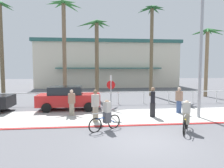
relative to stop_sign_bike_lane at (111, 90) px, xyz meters
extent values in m
plane|color=#5B5B60|center=(1.04, 5.83, -1.68)|extent=(80.00, 80.00, 0.00)
cube|color=beige|center=(1.04, 0.03, -1.67)|extent=(44.00, 4.00, 0.02)
cube|color=maroon|center=(1.04, -1.97, -1.66)|extent=(44.00, 0.24, 0.03)
cube|color=beige|center=(1.45, 23.54, 1.75)|extent=(22.08, 11.42, 6.86)
cube|color=#2D605B|center=(1.45, 23.54, 5.43)|extent=(22.68, 12.02, 0.50)
cube|color=#2D605B|center=(1.45, 17.33, 1.32)|extent=(15.45, 1.20, 0.16)
cylinder|color=white|center=(1.04, 4.33, -0.68)|extent=(26.17, 0.08, 0.08)
cylinder|color=white|center=(-7.68, 4.33, -1.18)|extent=(0.08, 0.08, 1.00)
cylinder|color=white|center=(-5.50, 4.33, -1.18)|extent=(0.08, 0.08, 1.00)
cylinder|color=white|center=(-3.32, 4.33, -1.18)|extent=(0.08, 0.08, 1.00)
cylinder|color=white|center=(-1.14, 4.33, -1.18)|extent=(0.08, 0.08, 1.00)
cylinder|color=white|center=(1.04, 4.33, -1.18)|extent=(0.08, 0.08, 1.00)
cylinder|color=white|center=(3.22, 4.33, -1.18)|extent=(0.08, 0.08, 1.00)
cylinder|color=white|center=(5.40, 4.33, -1.18)|extent=(0.08, 0.08, 1.00)
cylinder|color=white|center=(7.58, 4.33, -1.18)|extent=(0.08, 0.08, 1.00)
cylinder|color=white|center=(9.76, 4.33, -1.18)|extent=(0.08, 0.08, 1.00)
cylinder|color=gray|center=(0.00, 0.00, -0.58)|extent=(0.08, 0.08, 2.20)
cube|color=white|center=(0.00, 0.00, 0.70)|extent=(0.04, 0.56, 0.36)
cylinder|color=red|center=(0.00, 0.00, 0.30)|extent=(0.52, 0.03, 0.52)
cylinder|color=#9EA0A5|center=(5.31, -0.66, 2.07)|extent=(0.18, 0.18, 7.50)
cylinder|color=brown|center=(-9.63, 8.00, 2.87)|extent=(0.36, 0.36, 9.09)
cone|color=#2D6B33|center=(-9.01, 8.00, 7.19)|extent=(1.34, 0.32, 0.74)
cone|color=#2D6B33|center=(-9.23, 8.68, 7.22)|extent=(1.11, 1.60, 0.70)
cone|color=#2D6B33|center=(-9.18, 7.22, 7.16)|extent=(1.22, 1.79, 0.81)
cylinder|color=#756047|center=(-3.63, 6.76, 2.79)|extent=(0.36, 0.36, 8.94)
cone|color=#387F3D|center=(-2.79, 6.76, 7.00)|extent=(1.79, 0.32, 0.84)
cone|color=#387F3D|center=(-2.99, 7.40, 6.99)|extent=(1.58, 1.58, 0.85)
cone|color=#387F3D|center=(-3.63, 7.51, 7.08)|extent=(0.32, 1.58, 0.69)
cone|color=#387F3D|center=(-4.11, 7.24, 7.11)|extent=(1.23, 1.23, 0.63)
cone|color=#387F3D|center=(-4.41, 6.76, 7.13)|extent=(1.61, 0.32, 0.59)
cone|color=#387F3D|center=(-4.13, 6.26, 7.09)|extent=(1.27, 1.27, 0.66)
cone|color=#387F3D|center=(-3.63, 5.90, 7.12)|extent=(0.32, 1.77, 0.61)
cone|color=#387F3D|center=(-3.02, 6.14, 7.07)|extent=(1.51, 1.51, 0.71)
cylinder|color=brown|center=(-0.67, 6.72, 1.97)|extent=(0.36, 0.36, 7.30)
cone|color=#2D6B33|center=(-0.04, 6.72, 5.39)|extent=(1.37, 0.32, 0.76)
cone|color=#2D6B33|center=(-0.26, 7.43, 5.41)|extent=(1.13, 1.63, 0.72)
cone|color=#2D6B33|center=(-1.08, 7.44, 5.35)|extent=(1.16, 1.69, 0.84)
cone|color=#2D6B33|center=(-1.58, 6.72, 5.35)|extent=(1.91, 0.32, 0.84)
cone|color=#2D6B33|center=(-1.03, 6.09, 5.38)|extent=(1.06, 1.51, 0.77)
cone|color=#2D6B33|center=(-0.21, 5.94, 5.43)|extent=(1.21, 1.78, 0.68)
cylinder|color=brown|center=(5.26, 9.07, 3.05)|extent=(0.36, 0.36, 9.46)
cone|color=#235B2D|center=(5.96, 9.07, 7.63)|extent=(1.47, 0.32, 0.62)
cone|color=#235B2D|center=(5.87, 9.67, 7.60)|extent=(1.49, 1.49, 0.67)
cone|color=#235B2D|center=(5.26, 9.81, 7.57)|extent=(0.32, 1.58, 0.74)
cone|color=#235B2D|center=(4.60, 9.72, 7.61)|extent=(1.58, 1.58, 0.66)
cone|color=#235B2D|center=(4.61, 9.07, 7.58)|extent=(1.40, 0.32, 0.71)
cone|color=#235B2D|center=(4.75, 8.56, 7.64)|extent=(1.29, 1.29, 0.59)
cone|color=#235B2D|center=(5.26, 8.16, 7.57)|extent=(0.32, 1.88, 0.73)
cone|color=#235B2D|center=(5.74, 8.58, 7.61)|extent=(1.25, 1.25, 0.65)
cylinder|color=#846B4C|center=(10.83, 7.85, 1.80)|extent=(0.36, 0.36, 6.96)
cone|color=#2D6B33|center=(11.72, 7.85, 5.03)|extent=(1.87, 0.32, 0.81)
cone|color=#2D6B33|center=(11.34, 8.28, 5.13)|extent=(1.29, 1.15, 0.62)
cone|color=#2D6B33|center=(10.98, 8.70, 5.07)|extent=(0.63, 1.84, 0.74)
cone|color=#2D6B33|center=(10.36, 8.65, 5.13)|extent=(1.23, 1.81, 0.63)
cone|color=#2D6B33|center=(10.07, 8.12, 5.06)|extent=(1.70, 0.88, 0.77)
cone|color=#2D6B33|center=(10.26, 7.64, 5.14)|extent=(1.31, 0.74, 0.60)
cone|color=#2D6B33|center=(10.52, 7.31, 5.06)|extent=(0.95, 1.32, 0.75)
cone|color=#2D6B33|center=(10.95, 7.15, 5.08)|extent=(0.57, 1.53, 0.71)
cone|color=#2D6B33|center=(11.48, 7.30, 5.12)|extent=(1.55, 1.37, 0.64)
cylinder|color=black|center=(-7.47, 3.14, -1.35)|extent=(0.66, 0.22, 0.66)
cube|color=red|center=(-2.78, 2.45, -0.95)|extent=(4.40, 1.80, 0.80)
cube|color=#1E2328|center=(-3.03, 2.45, -0.27)|extent=(2.29, 1.58, 0.56)
cylinder|color=black|center=(-1.38, 3.35, -1.35)|extent=(0.66, 0.22, 0.66)
cylinder|color=black|center=(-1.38, 1.55, -1.35)|extent=(0.66, 0.22, 0.66)
cylinder|color=black|center=(-4.19, 3.35, -1.35)|extent=(0.66, 0.22, 0.66)
cylinder|color=black|center=(-4.19, 1.55, -1.35)|extent=(0.66, 0.22, 0.66)
torus|color=black|center=(-1.02, -2.87, -1.35)|extent=(0.65, 0.42, 0.72)
torus|color=black|center=(-0.07, -2.31, -1.35)|extent=(0.65, 0.42, 0.72)
cylinder|color=#2851A8|center=(-0.36, -2.48, -1.20)|extent=(0.62, 0.39, 0.35)
cylinder|color=#2851A8|center=(-0.81, -2.75, -1.06)|extent=(0.36, 0.24, 0.07)
cylinder|color=#2851A8|center=(-0.44, -2.53, -1.13)|extent=(0.05, 0.05, 0.44)
cylinder|color=silver|center=(-0.97, -2.85, -0.80)|extent=(0.45, 0.28, 0.04)
cube|color=#4C4C51|center=(-0.44, -2.53, -1.07)|extent=(0.42, 0.40, 0.52)
cube|color=#B7B2A8|center=(-0.44, -2.53, -0.55)|extent=(0.40, 0.42, 0.52)
sphere|color=#9E7556|center=(-0.44, -2.53, -0.32)|extent=(0.22, 0.22, 0.22)
torus|color=black|center=(2.95, -3.66, -1.35)|extent=(0.44, 0.64, 0.72)
torus|color=black|center=(3.54, -2.74, -1.35)|extent=(0.44, 0.64, 0.72)
cylinder|color=gold|center=(3.36, -3.02, -1.20)|extent=(0.41, 0.61, 0.35)
cylinder|color=gold|center=(3.08, -3.46, -1.06)|extent=(0.25, 0.35, 0.07)
cylinder|color=gold|center=(3.31, -3.10, -1.13)|extent=(0.05, 0.05, 0.44)
cylinder|color=silver|center=(2.97, -3.62, -0.80)|extent=(0.30, 0.44, 0.04)
cube|color=gray|center=(3.31, -3.10, -1.07)|extent=(0.41, 0.42, 0.52)
cube|color=#B7B2A8|center=(3.31, -3.10, -0.55)|extent=(0.43, 0.40, 0.52)
sphere|color=beige|center=(3.31, -3.10, -0.32)|extent=(0.22, 0.22, 0.22)
cylinder|color=gray|center=(-0.97, -1.08, -1.24)|extent=(0.45, 0.45, 0.87)
cube|color=#B7B2A8|center=(-0.97, -1.08, -0.47)|extent=(0.46, 0.47, 0.67)
sphere|color=brown|center=(-0.97, -1.08, 0.02)|extent=(0.24, 0.24, 0.24)
cylinder|color=gray|center=(-2.43, 0.58, -1.28)|extent=(0.41, 0.41, 0.80)
cube|color=#93705B|center=(-2.43, 0.58, -0.58)|extent=(0.47, 0.38, 0.61)
sphere|color=beige|center=(-2.43, 0.58, -0.13)|extent=(0.22, 0.22, 0.22)
cylinder|color=#232326|center=(2.54, -0.27, -1.23)|extent=(0.40, 0.40, 0.89)
cube|color=black|center=(2.54, -0.27, -0.45)|extent=(0.36, 0.46, 0.68)
sphere|color=#9E7556|center=(2.54, -0.27, 0.04)|extent=(0.24, 0.24, 0.24)
cylinder|color=#384C7A|center=(4.63, 0.61, -1.26)|extent=(0.45, 0.45, 0.83)
cube|color=#93705B|center=(4.63, 0.61, -0.52)|extent=(0.45, 0.48, 0.64)
sphere|color=beige|center=(4.63, 0.61, -0.06)|extent=(0.23, 0.23, 0.23)
camera|label=1|loc=(-1.16, -12.03, 1.31)|focal=32.02mm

